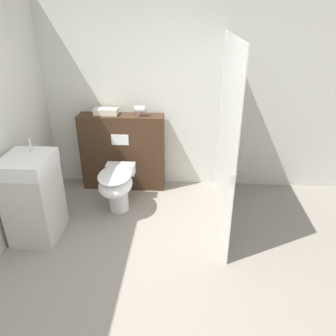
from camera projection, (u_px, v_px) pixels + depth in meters
name	position (u px, v px, depth m)	size (l,w,h in m)	color
ground_plane	(138.00, 314.00, 2.67)	(12.00, 12.00, 0.00)	gray
wall_back	(160.00, 94.00, 4.17)	(8.00, 0.06, 2.50)	silver
partition_panel	(123.00, 152.00, 4.36)	(1.10, 0.26, 1.02)	#3D2819
shower_glass	(226.00, 137.00, 3.47)	(0.04, 1.64, 2.02)	silver
toilet	(117.00, 185.00, 3.86)	(0.39, 0.67, 0.54)	white
sink_vanity	(34.00, 197.00, 3.40)	(0.46, 0.54, 1.07)	beige
hair_drier	(141.00, 109.00, 4.06)	(0.16, 0.09, 0.13)	#B7B7BC
folded_towel	(106.00, 112.00, 4.14)	(0.30, 0.14, 0.08)	beige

